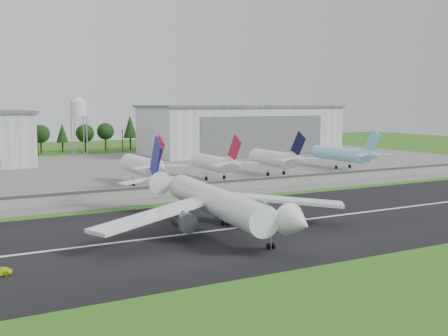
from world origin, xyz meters
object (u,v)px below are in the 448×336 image
parked_jet_red_a (145,166)px  parked_jet_skyblue (346,154)px  parked_jet_red_b (217,163)px  parked_jet_navy (278,159)px  main_airliner (217,208)px

parked_jet_red_a → parked_jet_skyblue: (86.63, 4.95, -0.36)m
parked_jet_red_b → parked_jet_skyblue: parked_jet_skyblue is taller
parked_jet_red_a → parked_jet_navy: parked_jet_red_a is taller
parked_jet_red_a → main_airliner: bearing=-98.5°
main_airliner → parked_jet_skyblue: main_airliner is taller
main_airliner → parked_jet_navy: (60.81, 67.01, 1.38)m
parked_jet_red_b → parked_jet_skyblue: 60.93m
parked_jet_red_a → parked_jet_skyblue: 86.77m
main_airliner → parked_jet_red_a: 67.78m
parked_jet_skyblue → parked_jet_red_b: bearing=-175.3°
main_airliner → parked_jet_red_b: 75.98m
parked_jet_red_a → parked_jet_red_b: size_ratio=1.00×
parked_jet_navy → parked_jet_skyblue: 36.14m
parked_jet_navy → parked_jet_red_b: bearing=-179.9°
main_airliner → parked_jet_skyblue: 120.48m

